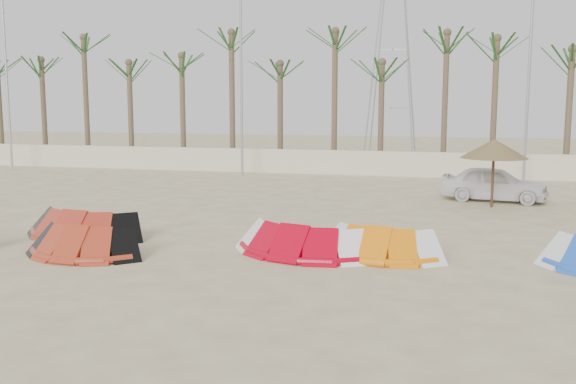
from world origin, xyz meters
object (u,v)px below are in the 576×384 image
(kite_red_left, at_px, (88,222))
(kite_orange, at_px, (381,240))
(kite_red_right, at_px, (303,237))
(kite_red_mid, at_px, (88,239))
(car, at_px, (494,184))
(parasol_left, at_px, (494,149))

(kite_red_left, xyz_separation_m, kite_orange, (8.62, -0.43, -0.00))
(kite_red_right, bearing_deg, kite_red_left, 175.20)
(kite_red_mid, distance_m, kite_orange, 7.53)
(kite_red_right, bearing_deg, car, 62.44)
(kite_red_mid, distance_m, car, 15.99)
(kite_red_mid, distance_m, kite_red_right, 5.56)
(kite_red_mid, bearing_deg, kite_orange, 12.92)
(kite_red_left, relative_size, parasol_left, 1.50)
(kite_red_left, relative_size, car, 0.94)
(kite_red_left, distance_m, kite_orange, 8.63)
(kite_red_left, distance_m, kite_red_mid, 2.47)
(kite_orange, bearing_deg, kite_red_left, 177.12)
(kite_red_right, relative_size, car, 0.98)
(kite_red_mid, bearing_deg, parasol_left, 44.32)
(kite_red_left, height_order, kite_red_mid, same)
(kite_red_left, relative_size, kite_red_mid, 1.20)
(kite_red_left, bearing_deg, kite_red_mid, -58.92)
(kite_red_right, distance_m, car, 11.63)
(parasol_left, height_order, car, parasol_left)
(kite_red_mid, bearing_deg, kite_red_right, 16.32)
(kite_orange, height_order, parasol_left, parasol_left)
(kite_orange, relative_size, parasol_left, 1.30)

